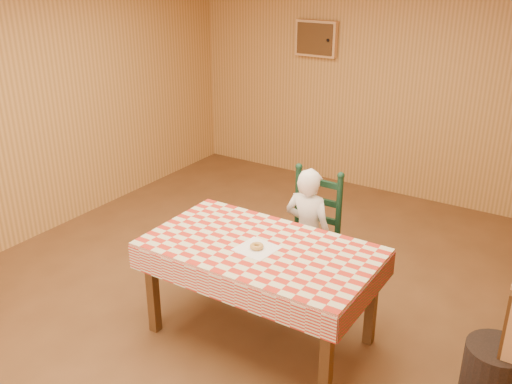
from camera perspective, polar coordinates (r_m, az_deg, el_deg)
ground at (r=4.79m, az=-1.31°, el=-11.34°), size 6.00×6.00×0.00m
cabin_walls at (r=4.50m, az=2.30°, el=11.75°), size 5.10×6.05×2.65m
dining_table at (r=4.09m, az=0.45°, el=-6.43°), size 1.66×0.96×0.77m
ladder_chair at (r=4.79m, az=5.48°, el=-4.44°), size 0.44×0.40×1.08m
seated_child at (r=4.71m, az=5.19°, el=-4.07°), size 0.41×0.27×1.12m
napkin at (r=4.01m, az=0.07°, el=-5.67°), size 0.29×0.29×0.00m
donut at (r=4.01m, az=0.07°, el=-5.44°), size 0.11×0.11×0.03m
storage_bin at (r=4.13m, az=22.66°, el=-16.33°), size 0.49×0.49×0.40m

